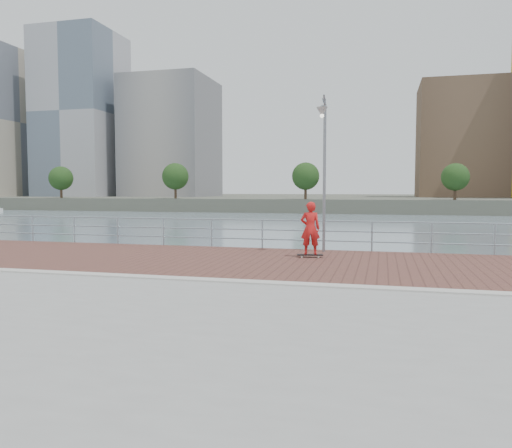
# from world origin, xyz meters

# --- Properties ---
(water) EXTENTS (400.00, 400.00, 0.00)m
(water) POSITION_xyz_m (0.00, 0.00, -2.00)
(water) COLOR slate
(water) RESTS_ON ground
(seawall) EXTENTS (40.00, 24.00, 2.00)m
(seawall) POSITION_xyz_m (0.00, -5.00, -1.00)
(seawall) COLOR gray
(seawall) RESTS_ON ground
(brick_lane) EXTENTS (40.00, 6.80, 0.02)m
(brick_lane) POSITION_xyz_m (0.00, 3.60, 0.01)
(brick_lane) COLOR brown
(brick_lane) RESTS_ON seawall
(curb) EXTENTS (40.00, 0.40, 0.06)m
(curb) POSITION_xyz_m (0.00, 0.00, 0.03)
(curb) COLOR #B7B5AD
(curb) RESTS_ON seawall
(far_shore) EXTENTS (320.00, 95.00, 2.50)m
(far_shore) POSITION_xyz_m (0.00, 122.50, -0.75)
(far_shore) COLOR #4C5142
(far_shore) RESTS_ON ground
(guardrail) EXTENTS (39.06, 0.06, 1.13)m
(guardrail) POSITION_xyz_m (0.00, 7.00, 0.69)
(guardrail) COLOR #8C9EA8
(guardrail) RESTS_ON brick_lane
(street_lamp) EXTENTS (0.39, 1.13, 5.32)m
(street_lamp) POSITION_xyz_m (1.39, 6.11, 3.78)
(street_lamp) COLOR gray
(street_lamp) RESTS_ON brick_lane
(skateboard) EXTENTS (0.89, 0.39, 0.10)m
(skateboard) POSITION_xyz_m (1.13, 4.81, 0.10)
(skateboard) COLOR black
(skateboard) RESTS_ON brick_lane
(skateboarder) EXTENTS (0.71, 0.54, 1.76)m
(skateboarder) POSITION_xyz_m (1.13, 4.81, 0.99)
(skateboarder) COLOR red
(skateboarder) RESTS_ON skateboard
(tower_crane) EXTENTS (47.00, 2.00, 50.70)m
(tower_crane) POSITION_xyz_m (27.36, 104.00, 33.50)
(tower_crane) COLOR gold
(tower_crane) RESTS_ON far_shore
(skyline) EXTENTS (233.00, 41.00, 64.20)m
(skyline) POSITION_xyz_m (27.28, 104.18, 22.68)
(skyline) COLOR #ADA38E
(skyline) RESTS_ON far_shore
(shoreline_trees) EXTENTS (109.77, 5.06, 6.74)m
(shoreline_trees) POSITION_xyz_m (-10.99, 77.00, 4.51)
(shoreline_trees) COLOR #473323
(shoreline_trees) RESTS_ON far_shore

